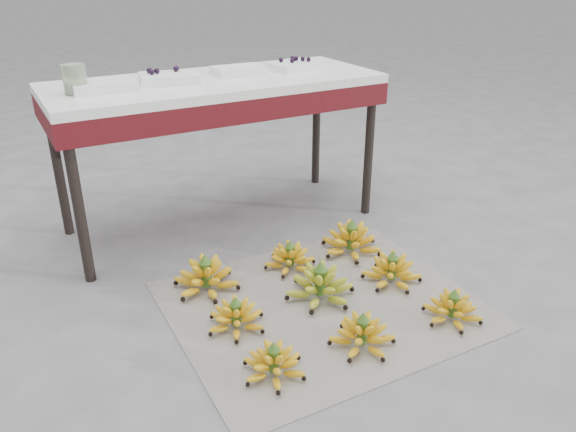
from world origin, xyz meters
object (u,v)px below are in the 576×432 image
bunch_back_center (290,258)px  bunch_front_right (452,309)px  tray_far_right (293,65)px  glass_jar (75,79)px  bunch_mid_center (320,285)px  tray_left (169,78)px  bunch_mid_left (236,317)px  newspaper_mat (323,305)px  bunch_front_center (362,335)px  bunch_back_left (206,277)px  vendor_table (216,97)px  bunch_back_right (351,241)px  bunch_mid_right (392,271)px  tray_far_left (103,86)px  tray_right (238,71)px  bunch_front_left (274,363)px

bunch_back_center → bunch_front_right: bearing=-44.3°
tray_far_right → glass_jar: glass_jar is taller
bunch_mid_center → tray_left: (-0.30, 0.93, 0.76)m
bunch_mid_left → glass_jar: bearing=125.9°
newspaper_mat → bunch_front_center: 0.32m
bunch_back_left → vendor_table: 0.96m
bunch_mid_left → bunch_back_left: bearing=106.0°
bunch_back_right → vendor_table: size_ratio=0.18×
bunch_front_center → glass_jar: glass_jar is taller
bunch_front_right → bunch_back_center: 0.78m
bunch_mid_right → tray_far_left: bearing=112.3°
bunch_mid_center → glass_jar: size_ratio=3.01×
bunch_front_right → bunch_mid_left: bearing=152.6°
newspaper_mat → tray_right: 1.30m
bunch_back_left → bunch_back_center: size_ratio=1.17×
bunch_mid_left → tray_left: 1.23m
newspaper_mat → tray_far_right: (0.42, 1.00, 0.82)m
newspaper_mat → bunch_back_center: (0.03, 0.34, 0.05)m
tray_left → bunch_mid_center: bearing=-72.1°
bunch_back_left → tray_far_right: size_ratio=1.21×
bunch_mid_center → bunch_back_right: 0.45m
bunch_front_left → tray_far_right: size_ratio=0.86×
vendor_table → bunch_mid_left: bearing=-110.0°
bunch_front_center → glass_jar: 1.65m
bunch_front_center → tray_left: bearing=79.0°
bunch_mid_right → bunch_mid_center: bearing=149.4°
vendor_table → tray_far_right: bearing=2.9°
bunch_front_left → vendor_table: 1.47m
bunch_mid_left → tray_far_left: 1.22m
tray_far_left → bunch_back_right: bearing=-32.7°
vendor_table → bunch_back_center: bearing=-83.3°
bunch_front_left → bunch_mid_right: (0.76, 0.29, 0.01)m
bunch_front_center → tray_right: 1.53m
bunch_front_left → tray_left: bearing=79.8°
bunch_front_left → bunch_front_right: bearing=-9.5°
bunch_mid_right → vendor_table: vendor_table is taller
bunch_front_center → vendor_table: vendor_table is taller
bunch_front_right → tray_right: 1.59m
bunch_mid_center → bunch_back_right: same height
tray_left → bunch_back_left: bearing=-99.5°
tray_far_left → vendor_table: bearing=2.4°
bunch_mid_right → tray_far_right: bearing=64.0°
bunch_front_right → tray_far_right: bearing=87.2°
bunch_front_left → tray_left: tray_left is taller
tray_far_left → tray_left: bearing=5.0°
bunch_front_right → bunch_back_left: bunch_back_left is taller
bunch_mid_center → bunch_front_left: bearing=-161.3°
tray_far_left → tray_far_right: bearing=2.6°
bunch_front_center → bunch_mid_left: (-0.37, 0.34, -0.00)m
bunch_front_right → bunch_front_left: bearing=173.8°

